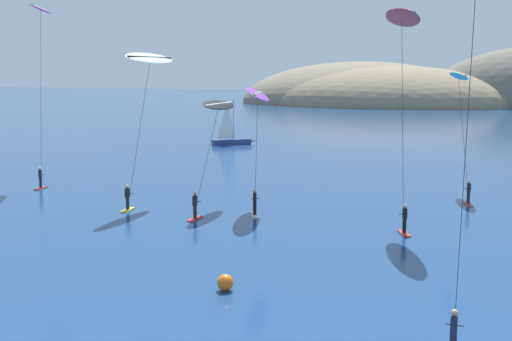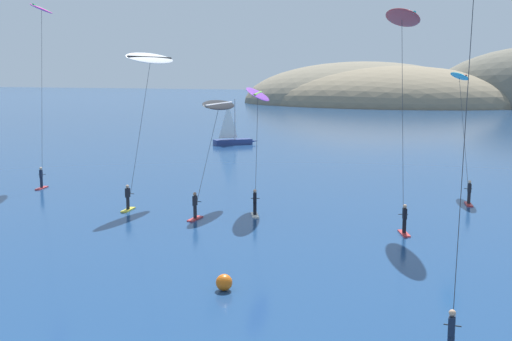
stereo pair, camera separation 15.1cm
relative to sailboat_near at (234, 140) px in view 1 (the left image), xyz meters
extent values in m
ellipsoid|color=#84755B|center=(0.10, 105.96, -0.64)|extent=(73.34, 46.23, 21.75)
ellipsoid|color=#7A705B|center=(-8.13, 111.47, -0.64)|extent=(71.20, 50.42, 24.15)
cube|color=navy|center=(-0.22, -0.21, -0.29)|extent=(4.40, 4.36, 0.70)
cone|color=navy|center=(1.49, 1.47, -0.29)|extent=(2.01, 1.99, 0.67)
cylinder|color=#B2B2B7|center=(0.00, 0.00, 2.56)|extent=(0.12, 0.12, 5.00)
pyramid|color=white|center=(-0.65, -0.63, 2.38)|extent=(1.34, 1.32, 4.25)
cylinder|color=#A5A5AD|center=(-0.65, -0.63, 0.31)|extent=(1.34, 1.32, 0.08)
cube|color=red|center=(14.17, -38.78, -0.60)|extent=(0.41, 1.50, 0.08)
cylinder|color=black|center=(14.17, -38.78, -0.16)|extent=(0.22, 0.22, 0.80)
cube|color=black|center=(14.17, -38.78, 0.54)|extent=(0.23, 0.35, 0.60)
sphere|color=#9E7051|center=(14.17, -38.78, 0.96)|extent=(0.22, 0.22, 0.22)
cylinder|color=black|center=(14.14, -38.43, 0.42)|extent=(0.55, 0.08, 0.04)
ellipsoid|color=black|center=(13.82, -34.37, 6.21)|extent=(1.69, 5.30, 0.76)
cylinder|color=white|center=(13.82, -34.37, 6.26)|extent=(0.55, 4.95, 0.16)
cylinder|color=#333338|center=(13.98, -36.40, 3.27)|extent=(0.35, 4.08, 5.71)
cube|color=silver|center=(17.24, -36.50, -0.60)|extent=(1.04, 1.52, 0.08)
cylinder|color=black|center=(17.24, -36.50, -0.16)|extent=(0.22, 0.22, 0.80)
cube|color=black|center=(17.24, -36.50, 0.54)|extent=(0.29, 0.38, 0.60)
sphere|color=tan|center=(17.24, -36.50, 0.96)|extent=(0.22, 0.22, 0.22)
cylinder|color=black|center=(17.14, -36.17, 0.42)|extent=(0.54, 0.20, 0.04)
ellipsoid|color=purple|center=(16.48, -34.04, 6.94)|extent=(3.35, 6.48, 1.03)
cylinder|color=#7ACC42|center=(16.48, -34.04, 6.99)|extent=(1.93, 5.77, 0.16)
cylinder|color=#333338|center=(16.81, -35.10, 3.63)|extent=(0.69, 2.16, 6.43)
cube|color=yellow|center=(8.86, -38.07, -0.60)|extent=(0.61, 1.54, 0.08)
cylinder|color=black|center=(8.86, -38.07, -0.16)|extent=(0.22, 0.22, 0.80)
cube|color=black|center=(8.86, -38.07, 0.54)|extent=(0.20, 0.34, 0.60)
sphere|color=tan|center=(8.86, -38.07, 0.96)|extent=(0.22, 0.22, 0.22)
cylinder|color=black|center=(8.86, -37.72, 0.42)|extent=(0.55, 0.05, 0.04)
ellipsoid|color=white|center=(8.83, -34.69, 9.32)|extent=(1.34, 6.01, 0.92)
cylinder|color=black|center=(8.83, -34.69, 9.37)|extent=(0.21, 5.70, 0.16)
cylinder|color=#333338|center=(8.84, -36.21, 4.82)|extent=(0.05, 3.06, 8.80)
cube|color=red|center=(-1.86, -33.71, -0.60)|extent=(0.73, 1.55, 0.08)
cylinder|color=#192338|center=(-1.86, -33.71, -0.16)|extent=(0.22, 0.22, 0.80)
cube|color=#192338|center=(-1.86, -33.71, 0.54)|extent=(0.33, 0.39, 0.60)
sphere|color=beige|center=(-1.86, -33.71, 0.96)|extent=(0.22, 0.22, 0.22)
cylinder|color=black|center=(-2.02, -33.40, 0.42)|extent=(0.51, 0.29, 0.04)
ellipsoid|color=#D62D9E|center=(-3.23, -31.05, 13.35)|extent=(3.84, 5.83, 0.68)
cylinder|color=#28D160|center=(-3.23, -31.05, 13.40)|extent=(2.71, 5.06, 0.16)
cylinder|color=#333338|center=(-2.62, -32.23, 6.84)|extent=(1.24, 2.39, 12.84)
cube|color=#192338|center=(30.63, -53.46, 0.54)|extent=(0.20, 0.34, 0.60)
sphere|color=tan|center=(30.63, -53.46, 0.96)|extent=(0.22, 0.22, 0.22)
cylinder|color=black|center=(30.63, -53.11, 0.42)|extent=(0.55, 0.04, 0.04)
cylinder|color=#333338|center=(30.63, -51.74, 6.13)|extent=(0.03, 2.75, 11.43)
cube|color=red|center=(26.77, -37.72, -0.60)|extent=(0.94, 1.54, 0.08)
cylinder|color=black|center=(26.77, -37.72, -0.16)|extent=(0.22, 0.22, 0.80)
cube|color=black|center=(26.77, -37.72, 0.54)|extent=(0.31, 0.39, 0.60)
sphere|color=tan|center=(26.77, -37.72, 0.96)|extent=(0.22, 0.22, 0.22)
cylinder|color=black|center=(26.64, -37.40, 0.42)|extent=(0.53, 0.24, 0.04)
ellipsoid|color=red|center=(25.89, -35.49, 11.44)|extent=(3.73, 6.39, 1.06)
cylinder|color=#23D6DB|center=(25.89, -35.49, 11.49)|extent=(2.33, 5.60, 0.16)
cylinder|color=#333338|center=(26.27, -36.45, 5.88)|extent=(0.78, 1.93, 10.93)
cube|color=red|center=(29.63, -27.88, -0.60)|extent=(0.70, 1.55, 0.08)
cylinder|color=black|center=(29.63, -27.88, -0.16)|extent=(0.22, 0.22, 0.80)
cube|color=black|center=(29.63, -27.88, 0.54)|extent=(0.28, 0.38, 0.60)
sphere|color=beige|center=(29.63, -27.88, 0.96)|extent=(0.22, 0.22, 0.22)
cylinder|color=black|center=(29.54, -27.54, 0.42)|extent=(0.54, 0.19, 0.04)
ellipsoid|color=#23B2C6|center=(28.27, -22.95, 8.07)|extent=(2.33, 4.99, 0.75)
cylinder|color=#DB4C38|center=(28.27, -22.95, 8.12)|extent=(1.39, 4.51, 0.16)
cylinder|color=#333338|center=(28.90, -25.25, 4.19)|extent=(1.30, 4.62, 7.56)
sphere|color=orange|center=(21.26, -50.04, -0.29)|extent=(0.70, 0.70, 0.70)
camera|label=1|loc=(31.82, -73.46, 8.38)|focal=45.00mm
camera|label=2|loc=(31.96, -73.41, 8.38)|focal=45.00mm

